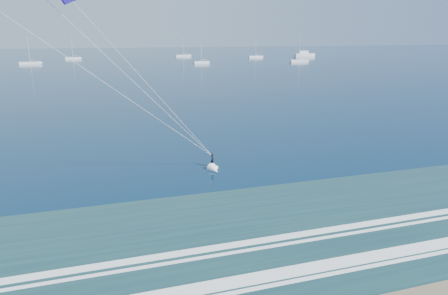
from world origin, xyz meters
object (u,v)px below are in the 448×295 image
at_px(kitesurfer_rig, 135,83).
at_px(sailboat_3, 201,62).
at_px(motor_yacht, 304,54).
at_px(sailboat_4, 183,56).
at_px(sailboat_2, 73,58).
at_px(sailboat_6, 299,61).
at_px(sailboat_5, 256,57).
at_px(sailboat_1, 30,63).

relative_size(kitesurfer_rig, sailboat_3, 2.04).
relative_size(motor_yacht, sailboat_4, 1.04).
bearing_deg(sailboat_4, kitesurfer_rig, -102.53).
bearing_deg(sailboat_2, sailboat_3, -42.80).
relative_size(sailboat_4, sailboat_6, 0.98).
distance_m(motor_yacht, sailboat_3, 91.59).
height_order(sailboat_2, sailboat_5, sailboat_5).
distance_m(motor_yacht, sailboat_5, 35.55).
xyz_separation_m(motor_yacht, sailboat_5, (-35.34, -3.86, -0.79)).
height_order(motor_yacht, sailboat_2, sailboat_2).
xyz_separation_m(sailboat_4, sailboat_6, (46.80, -70.09, 0.00)).
height_order(sailboat_3, sailboat_6, sailboat_6).
distance_m(motor_yacht, sailboat_6, 55.89).
bearing_deg(motor_yacht, sailboat_3, -150.84).
bearing_deg(sailboat_5, sailboat_3, -137.60).
xyz_separation_m(sailboat_1, sailboat_4, (84.22, 47.07, -0.00)).
xyz_separation_m(kitesurfer_rig, sailboat_2, (-16.72, 216.19, -9.00)).
bearing_deg(sailboat_1, sailboat_2, 65.35).
relative_size(kitesurfer_rig, sailboat_5, 1.74).
relative_size(motor_yacht, sailboat_6, 1.02).
height_order(sailboat_2, sailboat_6, sailboat_6).
relative_size(kitesurfer_rig, sailboat_6, 1.62).
xyz_separation_m(motor_yacht, sailboat_3, (-79.98, -44.63, -0.80)).
xyz_separation_m(kitesurfer_rig, sailboat_3, (45.44, 158.63, -9.01)).
bearing_deg(sailboat_1, sailboat_5, 9.67).
xyz_separation_m(sailboat_2, sailboat_4, (66.80, 9.11, 0.01)).
distance_m(kitesurfer_rig, sailboat_4, 230.98).
bearing_deg(sailboat_4, sailboat_3, -93.98).
distance_m(sailboat_4, sailboat_6, 84.28).
bearing_deg(kitesurfer_rig, sailboat_1, 100.84).
distance_m(sailboat_1, sailboat_3, 81.95).
bearing_deg(sailboat_4, sailboat_5, -32.93).
height_order(sailboat_4, sailboat_6, sailboat_6).
bearing_deg(motor_yacht, sailboat_4, 163.69).
bearing_deg(sailboat_3, sailboat_5, 42.40).
height_order(kitesurfer_rig, sailboat_6, kitesurfer_rig).
bearing_deg(kitesurfer_rig, sailboat_3, 74.02).
relative_size(sailboat_3, sailboat_5, 0.85).
height_order(kitesurfer_rig, sailboat_5, kitesurfer_rig).
relative_size(motor_yacht, sailboat_2, 1.19).
height_order(sailboat_2, sailboat_4, sailboat_4).
bearing_deg(sailboat_3, motor_yacht, 29.16).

